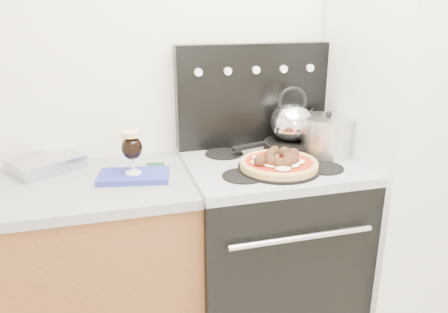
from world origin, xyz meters
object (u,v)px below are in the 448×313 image
object	(u,v)px
beer_glass	(132,152)
pizza	(279,162)
stock_pot	(327,137)
stove_body	(268,254)
base_cabinet	(25,289)
oven_mitt	(134,176)
tea_kettle	(291,119)
fridge	(407,144)
skillet	(290,146)
pizza_pan	(279,169)

from	to	relation	value
beer_glass	pizza	size ratio (longest dim) A/B	0.56
beer_glass	stock_pot	world-z (taller)	beer_glass
stove_body	pizza	bearing A→B (deg)	-95.30
base_cabinet	stock_pot	size ratio (longest dim) A/B	6.14
oven_mitt	tea_kettle	xyz separation A→B (m)	(0.76, 0.13, 0.17)
oven_mitt	pizza	bearing A→B (deg)	-10.44
base_cabinet	beer_glass	bearing A→B (deg)	-3.27
fridge	oven_mitt	distance (m)	1.32
beer_glass	stock_pot	bearing A→B (deg)	1.58
beer_glass	stock_pot	distance (m)	0.90
stove_body	oven_mitt	xyz separation A→B (m)	(-0.61, -0.00, 0.47)
beer_glass	pizza	distance (m)	0.62
beer_glass	skillet	size ratio (longest dim) A/B	0.72
pizza_pan	tea_kettle	world-z (taller)	tea_kettle
pizza	stock_pot	size ratio (longest dim) A/B	1.41
skillet	beer_glass	bearing A→B (deg)	-170.63
oven_mitt	tea_kettle	bearing A→B (deg)	9.37
base_cabinet	beer_glass	distance (m)	0.77
fridge	tea_kettle	bearing A→B (deg)	165.10
fridge	skillet	xyz separation A→B (m)	(-0.55, 0.15, -0.01)
fridge	skillet	size ratio (longest dim) A/B	7.38
stove_body	skillet	size ratio (longest dim) A/B	3.42
beer_glass	skillet	world-z (taller)	beer_glass
oven_mitt	beer_glass	world-z (taller)	beer_glass
pizza	skillet	world-z (taller)	pizza
base_cabinet	pizza_pan	xyz separation A→B (m)	(1.09, -0.14, 0.50)
oven_mitt	pizza_pan	xyz separation A→B (m)	(0.60, -0.11, 0.01)
stove_body	stock_pot	distance (m)	0.63
pizza_pan	beer_glass	bearing A→B (deg)	169.56
stove_body	oven_mitt	world-z (taller)	oven_mitt
pizza_pan	skillet	size ratio (longest dim) A/B	1.37
base_cabinet	stove_body	size ratio (longest dim) A/B	1.65
oven_mitt	pizza	size ratio (longest dim) A/B	0.87
stove_body	skillet	distance (m)	0.54
skillet	fridge	bearing A→B (deg)	-14.90
beer_glass	stock_pot	xyz separation A→B (m)	(0.90, 0.02, -0.01)
oven_mitt	beer_glass	bearing A→B (deg)	0.00
pizza_pan	tea_kettle	distance (m)	0.32
skillet	stock_pot	world-z (taller)	stock_pot
pizza_pan	tea_kettle	bearing A→B (deg)	56.57
tea_kettle	pizza	bearing A→B (deg)	-104.53
tea_kettle	skillet	bearing A→B (deg)	0.00
pizza_pan	stove_body	bearing A→B (deg)	84.70
fridge	pizza_pan	bearing A→B (deg)	-172.84
stove_body	stock_pot	size ratio (longest dim) A/B	3.73
pizza_pan	pizza	world-z (taller)	pizza
pizza	tea_kettle	world-z (taller)	tea_kettle
pizza	beer_glass	bearing A→B (deg)	169.56
base_cabinet	stove_body	bearing A→B (deg)	-1.30
beer_glass	base_cabinet	bearing A→B (deg)	176.73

